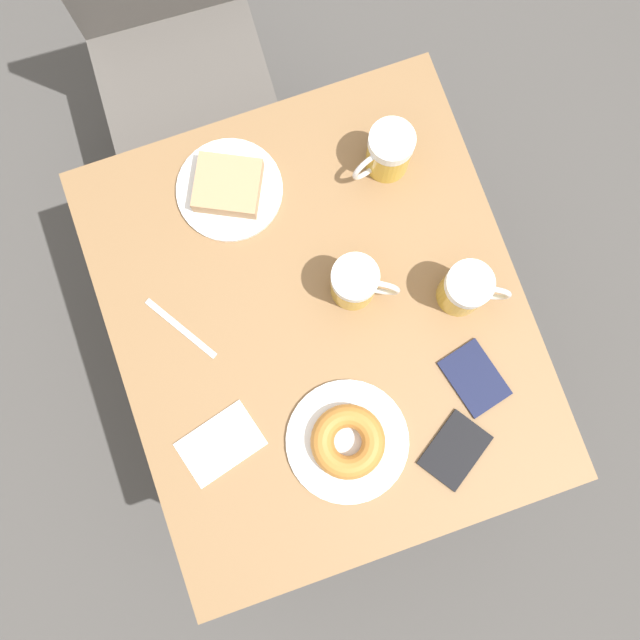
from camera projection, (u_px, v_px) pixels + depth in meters
name	position (u px, v px, depth m)	size (l,w,h in m)	color
ground_plane	(320.00, 357.00, 2.08)	(8.00, 8.00, 0.00)	#474442
table	(320.00, 326.00, 1.44)	(0.79, 0.90, 0.72)	olive
chair	(170.00, 34.00, 1.65)	(0.42, 0.42, 0.87)	#514C47
plate_with_cake	(229.00, 187.00, 1.39)	(0.21, 0.21, 0.05)	white
plate_with_donut	(348.00, 442.00, 1.32)	(0.23, 0.23, 0.05)	white
beer_mug_left	(388.00, 152.00, 1.36)	(0.13, 0.09, 0.12)	gold
beer_mug_center	(356.00, 283.00, 1.32)	(0.12, 0.09, 0.12)	gold
beer_mug_right	(466.00, 289.00, 1.32)	(0.12, 0.09, 0.12)	gold
napkin_folded	(221.00, 444.00, 1.33)	(0.17, 0.13, 0.00)	white
fork	(181.00, 328.00, 1.37)	(0.10, 0.15, 0.00)	silver
passport_near_edge	(455.00, 450.00, 1.33)	(0.15, 0.14, 0.01)	black
passport_far_edge	(475.00, 378.00, 1.35)	(0.12, 0.14, 0.01)	#141938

